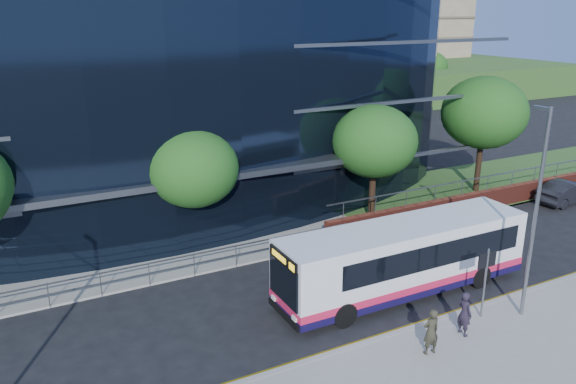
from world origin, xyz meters
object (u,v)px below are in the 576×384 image
city_bus (406,257)px  pedestrian_b (431,331)px  tree_far_d (484,113)px  pedestrian (464,313)px  tree_far_c (375,142)px  parked_car (568,192)px  tree_dist_e (334,71)px  streetlight_east (536,209)px  tree_dist_f (431,66)px  street_sign (486,269)px  tree_far_b (193,169)px

city_bus → pedestrian_b: city_bus is taller
tree_far_d → pedestrian: size_ratio=4.40×
tree_far_c → parked_car: bearing=-14.1°
tree_dist_e → streetlight_east: bearing=-113.1°
tree_dist_f → tree_dist_e: bearing=-172.9°
street_sign → pedestrian_b: size_ratio=1.67×
pedestrian → pedestrian_b: (-1.86, -0.35, -0.01)m
tree_far_c → tree_dist_e: (17.00, 31.00, 0.00)m
tree_far_c → pedestrian: tree_far_c is taller
tree_far_c → pedestrian: size_ratio=3.85×
streetlight_east → tree_far_d: bearing=50.6°
tree_far_c → tree_far_b: bearing=177.1°
tree_far_d → pedestrian_b: 19.91m
tree_dist_e → pedestrian: bearing=-116.5°
tree_dist_f → pedestrian: size_ratio=3.58×
pedestrian → tree_far_d: bearing=-46.6°
tree_dist_e → pedestrian: (-21.03, -42.20, -3.54)m
street_sign → tree_dist_e: bearing=64.9°
streetlight_east → city_bus: streetlight_east is taller
street_sign → streetlight_east: (1.50, -0.59, 2.29)m
tree_far_b → tree_dist_f: 53.90m
tree_dist_f → pedestrian_b: bearing=-131.1°
tree_far_b → tree_dist_e: tree_dist_e is taller
tree_dist_f → pedestrian: 57.75m
tree_far_c → pedestrian_b: size_ratio=3.88×
tree_far_b → city_bus: tree_far_b is taller
tree_far_c → pedestrian: 12.41m
city_bus → parked_car: size_ratio=2.60×
tree_far_b → tree_far_d: 19.03m
tree_far_c → city_bus: 8.84m
tree_dist_e → city_bus: bearing=-118.3°
tree_far_c → streetlight_east: (-1.00, -11.17, -0.10)m
streetlight_east → pedestrian: size_ratio=4.73×
street_sign → tree_far_d: size_ratio=0.38×
tree_dist_e → parked_car: bearing=-97.7°
tree_dist_e → streetlight_east: (-18.00, -42.17, -0.10)m
tree_far_d → pedestrian: tree_far_d is taller
pedestrian → pedestrian_b: 1.89m
tree_far_d → streetlight_east: streetlight_east is taller
tree_dist_f → parked_car: tree_dist_f is taller
tree_dist_e → city_bus: (-20.69, -38.47, -2.94)m
tree_far_c → street_sign: bearing=-103.3°
street_sign → tree_far_b: tree_far_b is taller
tree_far_d → parked_car: size_ratio=1.73×
city_bus → pedestrian: (-0.33, -3.72, -0.60)m
tree_dist_e → streetlight_east: size_ratio=0.81×
city_bus → tree_dist_f: bearing=48.1°
tree_far_d → tree_dist_e: size_ratio=1.14×
tree_dist_f → tree_far_d: bearing=-126.9°
tree_dist_e → tree_far_d: bearing=-104.9°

